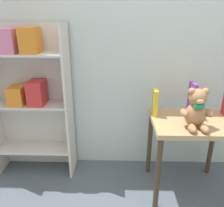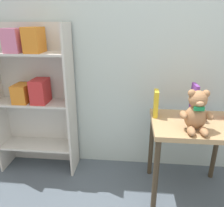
{
  "view_description": "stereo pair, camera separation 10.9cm",
  "coord_description": "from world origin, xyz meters",
  "px_view_note": "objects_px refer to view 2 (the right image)",
  "views": [
    {
      "loc": [
        -0.28,
        -0.56,
        1.33
      ],
      "look_at": [
        -0.32,
        0.98,
        0.74
      ],
      "focal_mm": 35.0,
      "sensor_mm": 36.0,
      "label": 1
    },
    {
      "loc": [
        -0.17,
        -0.56,
        1.33
      ],
      "look_at": [
        -0.32,
        0.98,
        0.74
      ],
      "focal_mm": 35.0,
      "sensor_mm": 36.0,
      "label": 2
    }
  ],
  "objects_px": {
    "display_table": "(193,135)",
    "book_standing_yellow": "(156,103)",
    "teddy_bear": "(197,112)",
    "book_standing_purple": "(194,102)",
    "bookshelf_side": "(34,91)"
  },
  "relations": [
    {
      "from": "bookshelf_side",
      "to": "book_standing_purple",
      "type": "relative_size",
      "value": 5.02
    },
    {
      "from": "teddy_bear",
      "to": "book_standing_yellow",
      "type": "bearing_deg",
      "value": 139.02
    },
    {
      "from": "bookshelf_side",
      "to": "book_standing_yellow",
      "type": "height_order",
      "value": "bookshelf_side"
    },
    {
      "from": "bookshelf_side",
      "to": "teddy_bear",
      "type": "height_order",
      "value": "bookshelf_side"
    },
    {
      "from": "teddy_bear",
      "to": "display_table",
      "type": "bearing_deg",
      "value": 75.13
    },
    {
      "from": "book_standing_yellow",
      "to": "bookshelf_side",
      "type": "bearing_deg",
      "value": 173.94
    },
    {
      "from": "teddy_bear",
      "to": "book_standing_purple",
      "type": "xyz_separation_m",
      "value": [
        0.03,
        0.2,
        0.0
      ]
    },
    {
      "from": "teddy_bear",
      "to": "book_standing_yellow",
      "type": "distance_m",
      "value": 0.33
    },
    {
      "from": "teddy_bear",
      "to": "book_standing_yellow",
      "type": "relative_size",
      "value": 1.38
    },
    {
      "from": "bookshelf_side",
      "to": "book_standing_purple",
      "type": "height_order",
      "value": "bookshelf_side"
    },
    {
      "from": "bookshelf_side",
      "to": "book_standing_yellow",
      "type": "xyz_separation_m",
      "value": [
        1.04,
        -0.16,
        -0.02
      ]
    },
    {
      "from": "bookshelf_side",
      "to": "display_table",
      "type": "xyz_separation_m",
      "value": [
        1.32,
        -0.26,
        -0.23
      ]
    },
    {
      "from": "display_table",
      "to": "book_standing_yellow",
      "type": "distance_m",
      "value": 0.36
    },
    {
      "from": "book_standing_yellow",
      "to": "book_standing_purple",
      "type": "relative_size",
      "value": 0.78
    },
    {
      "from": "teddy_bear",
      "to": "book_standing_purple",
      "type": "height_order",
      "value": "teddy_bear"
    }
  ]
}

